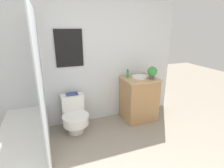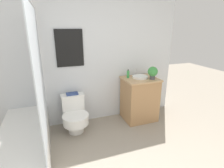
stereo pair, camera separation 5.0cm
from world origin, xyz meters
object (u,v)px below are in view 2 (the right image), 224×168
book_on_tank (72,94)px  potted_plant (153,72)px  soap_bottle (128,74)px  toilet (75,115)px  sink (140,77)px

book_on_tank → potted_plant: bearing=-11.0°
potted_plant → soap_bottle: bearing=148.2°
toilet → book_on_tank: size_ratio=3.13×
soap_bottle → potted_plant: size_ratio=0.69×
toilet → soap_bottle: bearing=5.9°
soap_bottle → potted_plant: bearing=-31.8°
toilet → soap_bottle: soap_bottle is taller
toilet → potted_plant: bearing=-5.1°
toilet → potted_plant: potted_plant is taller
sink → book_on_tank: (-1.23, 0.12, -0.22)m
soap_bottle → book_on_tank: 1.06m
toilet → book_on_tank: book_on_tank is taller
toilet → sink: bearing=1.1°
toilet → soap_bottle: 1.19m
sink → book_on_tank: size_ratio=1.64×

